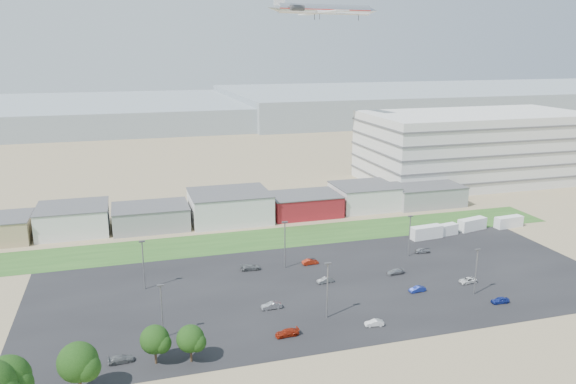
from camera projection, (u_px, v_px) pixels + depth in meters
name	position (u px, v px, depth m)	size (l,w,h in m)	color
ground	(341.00, 335.00, 96.41)	(700.00, 700.00, 0.00)	#887657
parking_lot	(328.00, 285.00, 116.36)	(120.00, 50.00, 0.01)	black
grass_strip	(267.00, 239.00, 144.71)	(160.00, 16.00, 0.02)	#28521F
hills_backdrop	(230.00, 110.00, 398.82)	(700.00, 200.00, 9.00)	gray
building_row	(191.00, 209.00, 156.70)	(170.00, 20.00, 8.00)	silver
parking_garage	(474.00, 147.00, 206.18)	(80.00, 40.00, 25.00)	silver
box_trailer_a	(426.00, 232.00, 144.76)	(8.64, 2.70, 3.24)	silver
box_trailer_b	(444.00, 230.00, 147.20)	(7.58, 2.37, 2.84)	silver
box_trailer_c	(472.00, 224.00, 151.52)	(8.41, 2.63, 3.15)	silver
box_trailer_d	(509.00, 222.00, 153.77)	(8.05, 2.52, 3.02)	silver
tree_left	(8.00, 383.00, 73.94)	(6.57, 6.57, 9.85)	black
tree_mid	(78.00, 366.00, 78.57)	(6.09, 6.09, 9.13)	black
tree_right	(155.00, 342.00, 86.70)	(4.85, 4.85, 7.27)	black
tree_near	(190.00, 341.00, 87.28)	(4.65, 4.65, 6.98)	black
lightpole_front_l	(162.00, 312.00, 94.18)	(1.14, 0.48, 9.69)	slate
lightpole_front_m	(327.00, 291.00, 101.20)	(1.25, 0.52, 10.65)	slate
lightpole_front_r	(476.00, 272.00, 111.01)	(1.13, 0.47, 9.56)	slate
lightpole_back_l	(143.00, 265.00, 113.38)	(1.22, 0.51, 10.36)	slate
lightpole_back_m	(285.00, 245.00, 124.30)	(1.27, 0.53, 10.83)	slate
lightpole_back_r	(409.00, 236.00, 131.50)	(1.17, 0.49, 9.96)	slate
airliner	(325.00, 9.00, 189.20)	(41.75, 28.47, 12.33)	silver
parked_car_0	(468.00, 280.00, 117.51)	(1.80, 3.90, 1.08)	silver
parked_car_1	(417.00, 289.00, 113.15)	(1.22, 3.51, 1.16)	navy
parked_car_2	(500.00, 300.00, 108.15)	(1.43, 3.55, 1.21)	navy
parked_car_3	(287.00, 333.00, 95.80)	(1.69, 4.16, 1.21)	maroon
parked_car_4	(271.00, 306.00, 105.78)	(1.36, 3.89, 1.28)	#A5A5AA
parked_car_6	(251.00, 267.00, 124.30)	(1.81, 4.45, 1.29)	#595B5E
parked_car_7	(325.00, 280.00, 117.50)	(1.24, 3.56, 1.17)	#595B5E
parked_car_8	(422.00, 250.00, 134.63)	(1.45, 3.61, 1.23)	#A5A5AA
parked_car_10	(121.00, 359.00, 87.75)	(1.66, 4.09, 1.19)	#595B5E
parked_car_11	(310.00, 262.00, 127.45)	(1.31, 3.76, 1.24)	maroon
parked_car_12	(395.00, 272.00, 121.97)	(1.58, 3.89, 1.13)	#A5A5AA
parked_car_13	(374.00, 323.00, 99.30)	(1.18, 3.38, 1.11)	silver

